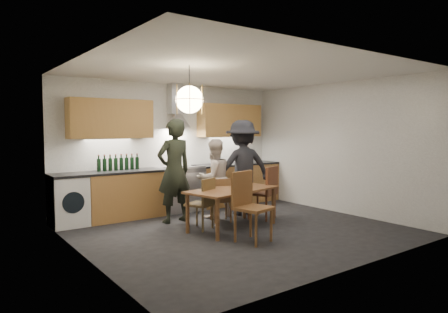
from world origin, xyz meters
TOP-DOWN VIEW (x-y plane):
  - ground at (0.00, 0.00)m, footprint 5.00×5.00m
  - room_shell at (0.00, 0.00)m, footprint 5.02×4.52m
  - counter_run at (0.02, 1.95)m, footprint 5.00×0.62m
  - range_stove at (0.00, 1.94)m, footprint 0.90×0.60m
  - wall_fixtures at (0.00, 2.07)m, footprint 4.30×0.54m
  - pendant_lamp at (-1.00, -0.10)m, footprint 0.43×0.43m
  - dining_table at (-0.02, 0.15)m, footprint 1.73×1.11m
  - chair_back_left at (-0.45, 0.36)m, footprint 0.52×0.52m
  - chair_back_mid at (0.09, 0.61)m, footprint 0.46×0.46m
  - chair_back_right at (0.89, 0.31)m, footprint 0.58×0.58m
  - chair_front at (-0.28, -0.58)m, footprint 0.56×0.56m
  - person_left at (-0.58, 1.13)m, footprint 0.70×0.48m
  - person_mid at (0.21, 1.03)m, footprint 0.72×0.57m
  - person_right at (0.81, 0.91)m, footprint 1.33×0.97m
  - mixing_bowl at (0.92, 1.88)m, footprint 0.32×0.32m
  - stock_pot at (1.95, 1.99)m, footprint 0.23×0.23m
  - wine_bottles at (-1.26, 2.04)m, footprint 0.82×0.07m

SIDE VIEW (x-z plane):
  - ground at x=0.00m, z-range 0.00..0.00m
  - range_stove at x=0.00m, z-range -0.02..0.90m
  - counter_run at x=0.02m, z-range 0.00..0.90m
  - chair_back_mid at x=0.09m, z-range 0.06..0.85m
  - chair_back_left at x=-0.45m, z-range 0.06..0.92m
  - chair_back_right at x=0.89m, z-range 0.07..1.06m
  - dining_table at x=-0.02m, z-range 0.26..0.93m
  - chair_front at x=-0.28m, z-range 0.08..1.11m
  - person_mid at x=0.21m, z-range 0.00..1.48m
  - person_right at x=0.81m, z-range 0.00..1.84m
  - person_left at x=-0.58m, z-range 0.00..1.85m
  - mixing_bowl at x=0.92m, z-range 0.90..0.97m
  - stock_pot at x=1.95m, z-range 0.90..1.06m
  - wine_bottles at x=-1.26m, z-range 0.90..1.20m
  - room_shell at x=0.00m, z-range 0.40..3.01m
  - wall_fixtures at x=0.00m, z-range 1.32..2.42m
  - pendant_lamp at x=-1.00m, z-range 1.75..2.45m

